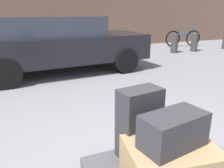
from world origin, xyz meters
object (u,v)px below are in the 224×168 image
Objects in this scene: duffel_bag_charcoal_topmost_pile at (173,130)px; bicycle_leaning at (183,38)px; suitcase_tan_rear_left at (170,162)px; bollard_kerb_far at (194,42)px; parked_car at (59,43)px; bollard_kerb_near at (138,46)px; bollard_kerb_mid at (174,44)px; suitcase_charcoal_front_right at (139,123)px.

bicycle_leaning is at bearing 40.66° from duffel_bag_charcoal_topmost_pile.
bollard_kerb_far is at bearing 55.51° from suitcase_tan_rear_left.
bicycle_leaning is (6.10, 7.35, -0.11)m from suitcase_tan_rear_left.
suitcase_tan_rear_left is at bearing -132.79° from bollard_kerb_far.
parked_car is 6.14× the size of bollard_kerb_near.
bicycle_leaning is 2.43× the size of bollard_kerb_mid.
suitcase_tan_rear_left is 9.55m from bicycle_leaning.
bicycle_leaning is at bearing 58.59° from suitcase_tan_rear_left.
suitcase_tan_rear_left is 0.89× the size of bollard_kerb_near.
parked_car is at bearing -157.00° from bicycle_leaning.
parked_car is 6.59m from bicycle_leaning.
bollard_kerb_near and bollard_kerb_far have the same top height.
bollard_kerb_near is 1.00× the size of bollard_kerb_far.
suitcase_charcoal_front_right is at bearing -134.87° from bollard_kerb_far.
bollard_kerb_far reaches higher than suitcase_tan_rear_left.
duffel_bag_charcoal_topmost_pile is 6.78m from bollard_kerb_near.
suitcase_charcoal_front_right is 0.83× the size of bollard_kerb_near.
duffel_bag_charcoal_topmost_pile reaches higher than suitcase_tan_rear_left.
bollard_kerb_far is at bearing 0.00° from bollard_kerb_mid.
parked_car is at bearing -167.11° from bollard_kerb_far.
bicycle_leaning reaches higher than suitcase_tan_rear_left.
duffel_bag_charcoal_topmost_pile is at bearing -116.66° from bollard_kerb_near.
parked_car is (0.05, 4.78, 0.28)m from suitcase_tan_rear_left.
bicycle_leaning is (6.06, 2.57, -0.39)m from parked_car.
suitcase_tan_rear_left is 1.07× the size of suitcase_charcoal_front_right.
suitcase_tan_rear_left is at bearing -129.71° from bicycle_leaning.
bollard_kerb_near is (3.04, 6.05, -0.38)m from duffel_bag_charcoal_topmost_pile.
bollard_kerb_mid is at bearing 60.84° from suitcase_tan_rear_left.
suitcase_charcoal_front_right is 9.33m from bicycle_leaning.
duffel_bag_charcoal_topmost_pile is at bearing -127.46° from bollard_kerb_mid.
duffel_bag_charcoal_topmost_pile is 8.25m from bollard_kerb_far.
suitcase_charcoal_front_right is 0.83× the size of bollard_kerb_mid.
duffel_bag_charcoal_topmost_pile is at bearing -129.71° from bicycle_leaning.
bollard_kerb_far is (5.60, 6.05, -0.38)m from duffel_bag_charcoal_topmost_pile.
suitcase_tan_rear_left is at bearing 0.00° from duffel_bag_charcoal_topmost_pile.
bicycle_leaning reaches higher than bollard_kerb_far.
bollard_kerb_far is (5.67, 5.69, -0.28)m from suitcase_charcoal_front_right.
parked_car is 6.14× the size of bollard_kerb_far.
bollard_kerb_far is (0.96, 0.00, 0.00)m from bollard_kerb_mid.
parked_car is 3.27m from bollard_kerb_near.
bollard_kerb_near reaches higher than suitcase_tan_rear_left.
bollard_kerb_mid is at bearing 15.48° from parked_car.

